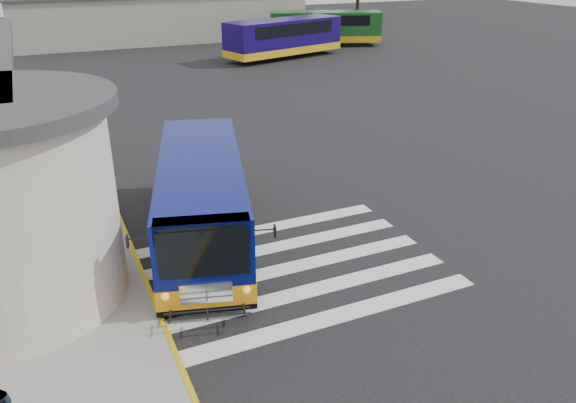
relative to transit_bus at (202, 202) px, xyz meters
name	(u,v)px	position (x,y,z in m)	size (l,w,h in m)	color
ground	(291,251)	(1.98, -1.71, -1.18)	(140.00, 140.00, 0.00)	black
curb_strip	(119,218)	(-2.07, 2.29, -1.10)	(0.12, 34.00, 0.16)	gold
crosswalk	(286,269)	(1.48, -2.51, -1.17)	(8.00, 5.35, 0.01)	silver
depot_building	(161,16)	(7.98, 40.29, 0.93)	(26.40, 8.40, 4.20)	gray
transit_bus	(202,202)	(0.00, 0.00, 0.00)	(4.78, 8.98, 2.46)	#080F64
pedestrian_a	(82,283)	(-3.56, -2.52, -0.28)	(0.55, 0.36, 1.50)	black
far_bus_a	(284,36)	(14.44, 26.68, 0.46)	(10.11, 5.33, 2.51)	#13064D
far_bus_b	(325,26)	(20.29, 31.00, 0.43)	(9.92, 5.89, 2.47)	#144D1B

